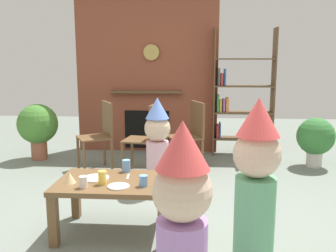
{
  "coord_description": "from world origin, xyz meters",
  "views": [
    {
      "loc": [
        0.41,
        -3.21,
        1.43
      ],
      "look_at": [
        0.15,
        0.4,
        0.79
      ],
      "focal_mm": 39.44,
      "sensor_mm": 36.0,
      "label": 1
    }
  ],
  "objects_px": {
    "bookshelf": "(238,97)",
    "dining_chair_right": "(191,131)",
    "coffee_table": "(115,189)",
    "paper_cup_near_left": "(102,178)",
    "child_by_the_chairs": "(157,142)",
    "potted_plant_short": "(38,126)",
    "potted_plant_tall": "(316,138)",
    "paper_cup_center": "(143,181)",
    "paper_plate_front": "(96,178)",
    "paper_cup_near_right": "(83,182)",
    "paper_cup_far_left": "(126,166)",
    "dining_chair_left": "(101,132)",
    "paper_plate_rear": "(119,186)",
    "child_with_cone_hat": "(182,222)",
    "dining_chair_middle": "(147,135)",
    "birthday_cake_slice": "(70,178)",
    "child_in_pink": "(256,178)"
  },
  "relations": [
    {
      "from": "child_in_pink",
      "to": "dining_chair_right",
      "type": "height_order",
      "value": "child_in_pink"
    },
    {
      "from": "coffee_table",
      "to": "child_by_the_chairs",
      "type": "relative_size",
      "value": 0.9
    },
    {
      "from": "child_by_the_chairs",
      "to": "potted_plant_tall",
      "type": "height_order",
      "value": "child_by_the_chairs"
    },
    {
      "from": "dining_chair_left",
      "to": "dining_chair_right",
      "type": "bearing_deg",
      "value": 155.73
    },
    {
      "from": "child_by_the_chairs",
      "to": "dining_chair_right",
      "type": "relative_size",
      "value": 1.15
    },
    {
      "from": "potted_plant_short",
      "to": "coffee_table",
      "type": "bearing_deg",
      "value": -54.21
    },
    {
      "from": "child_in_pink",
      "to": "potted_plant_tall",
      "type": "height_order",
      "value": "child_in_pink"
    },
    {
      "from": "paper_cup_near_left",
      "to": "birthday_cake_slice",
      "type": "xyz_separation_m",
      "value": [
        -0.27,
        0.01,
        -0.01
      ]
    },
    {
      "from": "potted_plant_tall",
      "to": "potted_plant_short",
      "type": "relative_size",
      "value": 0.83
    },
    {
      "from": "child_with_cone_hat",
      "to": "dining_chair_left",
      "type": "distance_m",
      "value": 3.08
    },
    {
      "from": "paper_cup_center",
      "to": "paper_plate_front",
      "type": "height_order",
      "value": "paper_cup_center"
    },
    {
      "from": "paper_plate_rear",
      "to": "paper_cup_far_left",
      "type": "bearing_deg",
      "value": 91.89
    },
    {
      "from": "bookshelf",
      "to": "dining_chair_right",
      "type": "xyz_separation_m",
      "value": [
        -0.7,
        -0.84,
        -0.37
      ]
    },
    {
      "from": "dining_chair_middle",
      "to": "coffee_table",
      "type": "bearing_deg",
      "value": 97.19
    },
    {
      "from": "paper_cup_near_left",
      "to": "potted_plant_tall",
      "type": "xyz_separation_m",
      "value": [
        2.36,
        2.23,
        -0.11
      ]
    },
    {
      "from": "paper_cup_far_left",
      "to": "paper_cup_near_right",
      "type": "bearing_deg",
      "value": -120.35
    },
    {
      "from": "paper_cup_near_right",
      "to": "child_by_the_chairs",
      "type": "height_order",
      "value": "child_by_the_chairs"
    },
    {
      "from": "paper_cup_far_left",
      "to": "dining_chair_left",
      "type": "relative_size",
      "value": 0.12
    },
    {
      "from": "paper_cup_far_left",
      "to": "child_in_pink",
      "type": "height_order",
      "value": "child_in_pink"
    },
    {
      "from": "paper_plate_front",
      "to": "dining_chair_right",
      "type": "distance_m",
      "value": 2.01
    },
    {
      "from": "dining_chair_middle",
      "to": "dining_chair_right",
      "type": "bearing_deg",
      "value": -145.37
    },
    {
      "from": "potted_plant_short",
      "to": "dining_chair_middle",
      "type": "bearing_deg",
      "value": -19.59
    },
    {
      "from": "potted_plant_tall",
      "to": "paper_plate_front",
      "type": "bearing_deg",
      "value": -139.46
    },
    {
      "from": "paper_cup_center",
      "to": "paper_cup_far_left",
      "type": "xyz_separation_m",
      "value": [
        -0.2,
        0.37,
        0.01
      ]
    },
    {
      "from": "bookshelf",
      "to": "potted_plant_short",
      "type": "height_order",
      "value": "bookshelf"
    },
    {
      "from": "paper_cup_near_right",
      "to": "dining_chair_middle",
      "type": "height_order",
      "value": "dining_chair_middle"
    },
    {
      "from": "paper_cup_near_left",
      "to": "paper_cup_far_left",
      "type": "distance_m",
      "value": 0.37
    },
    {
      "from": "paper_cup_near_right",
      "to": "paper_cup_far_left",
      "type": "height_order",
      "value": "paper_cup_far_left"
    },
    {
      "from": "dining_chair_left",
      "to": "potted_plant_tall",
      "type": "distance_m",
      "value": 2.88
    },
    {
      "from": "paper_cup_near_left",
      "to": "paper_cup_near_right",
      "type": "bearing_deg",
      "value": -145.14
    },
    {
      "from": "paper_plate_rear",
      "to": "child_by_the_chairs",
      "type": "distance_m",
      "value": 1.25
    },
    {
      "from": "coffee_table",
      "to": "paper_cup_center",
      "type": "bearing_deg",
      "value": -24.68
    },
    {
      "from": "coffee_table",
      "to": "child_in_pink",
      "type": "xyz_separation_m",
      "value": [
        1.08,
        -0.39,
        0.25
      ]
    },
    {
      "from": "child_by_the_chairs",
      "to": "dining_chair_middle",
      "type": "height_order",
      "value": "child_by_the_chairs"
    },
    {
      "from": "paper_cup_near_left",
      "to": "paper_plate_rear",
      "type": "bearing_deg",
      "value": -22.92
    },
    {
      "from": "paper_cup_center",
      "to": "birthday_cake_slice",
      "type": "distance_m",
      "value": 0.61
    },
    {
      "from": "child_in_pink",
      "to": "potted_plant_tall",
      "type": "bearing_deg",
      "value": -95.75
    },
    {
      "from": "coffee_table",
      "to": "potted_plant_short",
      "type": "xyz_separation_m",
      "value": [
        -1.61,
        2.23,
        0.12
      ]
    },
    {
      "from": "paper_cup_near_right",
      "to": "child_with_cone_hat",
      "type": "distance_m",
      "value": 1.19
    },
    {
      "from": "bookshelf",
      "to": "paper_cup_far_left",
      "type": "height_order",
      "value": "bookshelf"
    },
    {
      "from": "paper_cup_near_right",
      "to": "child_with_cone_hat",
      "type": "bearing_deg",
      "value": -47.74
    },
    {
      "from": "child_with_cone_hat",
      "to": "birthday_cake_slice",
      "type": "bearing_deg",
      "value": 14.69
    },
    {
      "from": "paper_cup_near_right",
      "to": "child_by_the_chairs",
      "type": "relative_size",
      "value": 0.09
    },
    {
      "from": "bookshelf",
      "to": "paper_plate_rear",
      "type": "height_order",
      "value": "bookshelf"
    },
    {
      "from": "paper_cup_far_left",
      "to": "dining_chair_middle",
      "type": "relative_size",
      "value": 0.12
    },
    {
      "from": "coffee_table",
      "to": "potted_plant_short",
      "type": "bearing_deg",
      "value": 125.79
    },
    {
      "from": "dining_chair_left",
      "to": "dining_chair_right",
      "type": "height_order",
      "value": "same"
    },
    {
      "from": "coffee_table",
      "to": "paper_cup_near_left",
      "type": "xyz_separation_m",
      "value": [
        -0.07,
        -0.1,
        0.13
      ]
    },
    {
      "from": "child_by_the_chairs",
      "to": "paper_cup_center",
      "type": "bearing_deg",
      "value": 13.6
    },
    {
      "from": "potted_plant_short",
      "to": "potted_plant_tall",
      "type": "bearing_deg",
      "value": -1.56
    }
  ]
}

